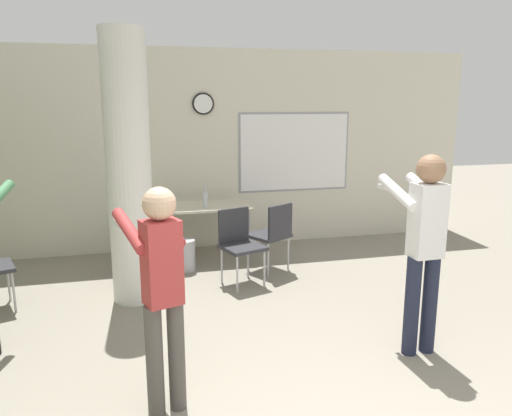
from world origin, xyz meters
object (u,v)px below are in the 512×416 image
folding_table (194,209)px  chair_table_right (272,232)px  chair_table_left (147,238)px  person_playing_side (424,239)px  chair_table_front (239,241)px  person_playing_front (161,283)px  bottle_on_table (205,199)px

folding_table → chair_table_right: chair_table_right is taller
chair_table_left → person_playing_side: bearing=-46.8°
folding_table → chair_table_front: size_ratio=1.71×
person_playing_side → chair_table_right: bearing=106.2°
chair_table_front → chair_table_right: bearing=31.7°
person_playing_front → chair_table_front: bearing=66.1°
folding_table → chair_table_front: chair_table_front is taller
folding_table → chair_table_right: size_ratio=1.71×
folding_table → chair_table_left: size_ratio=1.71×
chair_table_left → person_playing_side: size_ratio=0.51×
chair_table_front → person_playing_front: 2.53m
bottle_on_table → chair_table_right: bearing=-41.1°
bottle_on_table → person_playing_front: person_playing_front is taller
chair_table_right → person_playing_side: (0.65, -2.24, 0.49)m
chair_table_front → person_playing_front: person_playing_front is taller
bottle_on_table → chair_table_front: bearing=-74.6°
person_playing_side → person_playing_front: size_ratio=1.07×
bottle_on_table → person_playing_side: bearing=-64.3°
person_playing_side → chair_table_front: bearing=120.1°
chair_table_front → bottle_on_table: bearing=105.4°
person_playing_front → folding_table: bearing=79.7°
folding_table → person_playing_side: bearing=-63.3°
folding_table → chair_table_front: bearing=-70.0°
chair_table_right → folding_table: bearing=137.8°
folding_table → chair_table_left: (-0.64, -0.73, -0.16)m
person_playing_side → person_playing_front: 2.17m
person_playing_side → chair_table_left: bearing=133.2°
folding_table → person_playing_side: size_ratio=0.88×
person_playing_side → person_playing_front: (-2.14, -0.33, -0.07)m
chair_table_front → person_playing_front: (-1.01, -2.28, 0.42)m
chair_table_right → person_playing_front: person_playing_front is taller
folding_table → chair_table_left: 0.98m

